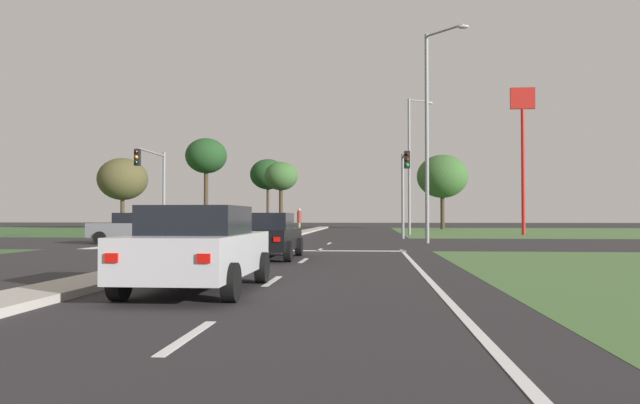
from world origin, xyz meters
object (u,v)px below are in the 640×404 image
Objects in this scene: street_lamp_third at (411,160)px; street_lamp_second at (430,126)px; treeline_third at (268,175)px; car_navy_third at (275,224)px; traffic_signal_far_right at (404,178)px; pedestrian_at_median at (299,218)px; treeline_fourth at (281,177)px; treeline_second at (206,157)px; car_grey_near at (135,228)px; fastfood_pole_sign at (523,127)px; treeline_near at (123,179)px; treeline_fifth at (442,177)px; car_black_fourth at (267,235)px; traffic_signal_far_left at (154,177)px; car_silver_second at (199,248)px.

street_lamp_second is at bearing -89.99° from street_lamp_third.
street_lamp_third is 26.25m from treeline_third.
traffic_signal_far_right is at bearing 126.72° from car_navy_third.
pedestrian_at_median is (-8.36, -0.61, -4.38)m from street_lamp_third.
pedestrian_at_median is 0.26× the size of treeline_fourth.
traffic_signal_far_right is 0.53× the size of treeline_second.
pedestrian_at_median reaches higher than car_grey_near.
car_navy_third is 0.43× the size of street_lamp_third.
traffic_signal_far_right is 0.67× the size of treeline_third.
street_lamp_second is at bearing -118.95° from fastfood_pole_sign.
treeline_third is 1.11× the size of treeline_fourth.
street_lamp_second is 46.10m from treeline_near.
treeline_near is 35.49m from treeline_fifth.
pedestrian_at_median is (-1.93, 25.49, 0.50)m from car_black_fourth.
car_grey_near is 7.06m from traffic_signal_far_left.
treeline_third is at bearing 98.39° from car_silver_second.
car_navy_third is 0.83× the size of traffic_signal_far_right.
treeline_fifth reaches higher than car_silver_second.
treeline_near is at bearing 147.00° from street_lamp_third.
street_lamp_second is 5.82× the size of pedestrian_at_median.
street_lamp_second is at bearing 14.02° from pedestrian_at_median.
treeline_fourth reaches higher than car_black_fourth.
car_black_fourth is at bearing -118.89° from street_lamp_second.
treeline_fourth is (2.66, 32.51, 4.70)m from car_grey_near.
street_lamp_second is 1.06× the size of street_lamp_third.
treeline_third reaches higher than car_navy_third.
car_navy_third is at bearing -11.91° from car_grey_near.
pedestrian_at_median is 24.41m from treeline_second.
traffic_signal_far_left is 18.99m from street_lamp_third.
traffic_signal_far_right is 41.96m from treeline_near.
street_lamp_second is at bearing -68.12° from treeline_third.
street_lamp_second is 39.69m from treeline_second.
street_lamp_third is at bearing 83.87° from traffic_signal_far_right.
treeline_fifth reaches higher than traffic_signal_far_left.
traffic_signal_far_left is 26.61m from treeline_fourth.
car_grey_near is 0.83× the size of traffic_signal_far_right.
car_silver_second is 56.92m from treeline_fifth.
street_lamp_second is 17.42m from fastfood_pole_sign.
traffic_signal_far_right is 0.65× the size of treeline_fifth.
traffic_signal_far_left reaches higher than car_black_fourth.
treeline_fifth is (-3.60, 20.22, -2.38)m from fastfood_pole_sign.
street_lamp_third is at bearing -42.48° from treeline_second.
traffic_signal_far_left is at bearing 111.79° from car_silver_second.
car_black_fourth is 0.41× the size of fastfood_pole_sign.
traffic_signal_far_right is at bearing -132.27° from fastfood_pole_sign.
treeline_near reaches higher than car_silver_second.
treeline_fifth is at bearing -2.73° from treeline_third.
traffic_signal_far_left is at bearing -157.17° from fastfood_pole_sign.
car_navy_third is at bearing -39.65° from treeline_near.
street_lamp_third reaches higher than treeline_fifth.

